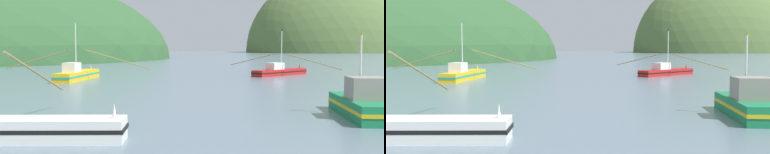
{
  "view_description": "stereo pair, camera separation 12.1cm",
  "coord_description": "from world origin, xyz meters",
  "views": [
    {
      "loc": [
        -8.03,
        -11.23,
        4.45
      ],
      "look_at": [
        3.13,
        29.17,
        1.4
      ],
      "focal_mm": 40.98,
      "sensor_mm": 36.0,
      "label": 1
    },
    {
      "loc": [
        -7.91,
        -11.26,
        4.45
      ],
      "look_at": [
        3.13,
        29.17,
        1.4
      ],
      "focal_mm": 40.98,
      "sensor_mm": 36.0,
      "label": 2
    }
  ],
  "objects": [
    {
      "name": "fishing_boat_green",
      "position": [
        9.41,
        11.9,
        0.83
      ],
      "size": [
        5.17,
        8.47,
        5.31
      ],
      "rotation": [
        0.0,
        0.0,
        1.21
      ],
      "color": "#197A47",
      "rests_on": "ground"
    },
    {
      "name": "fishing_boat_red",
      "position": [
        21.54,
        47.41,
        0.63
      ],
      "size": [
        10.72,
        17.68,
        6.77
      ],
      "rotation": [
        0.0,
        0.0,
        0.48
      ],
      "color": "red",
      "rests_on": "ground"
    },
    {
      "name": "hill_far_left",
      "position": [
        145.09,
        228.57,
        0.0
      ],
      "size": [
        102.46,
        81.97,
        96.74
      ],
      "primitive_type": "ellipsoid",
      "color": "#516B38",
      "rests_on": "ground"
    },
    {
      "name": "fishing_boat_yellow",
      "position": [
        -7.35,
        46.52,
        0.73
      ],
      "size": [
        17.97,
        11.55,
        7.43
      ],
      "rotation": [
        0.0,
        0.0,
        1.21
      ],
      "color": "gold",
      "rests_on": "ground"
    }
  ]
}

